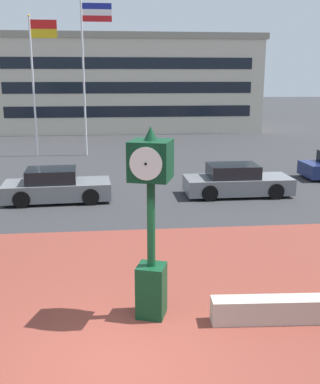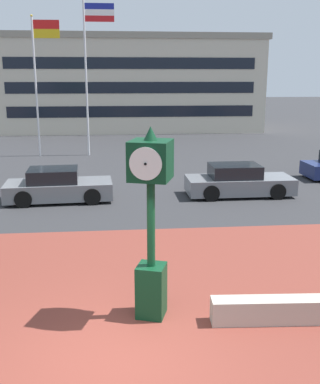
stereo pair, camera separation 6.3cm
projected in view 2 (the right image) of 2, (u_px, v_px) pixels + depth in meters
ground_plane at (116, 359)px, 7.95m from camera, size 200.00×200.00×0.00m
plaza_brick_paving at (116, 317)px, 9.33m from camera, size 44.00×10.86×0.01m
planter_wall at (292, 310)px, 9.10m from camera, size 3.22×0.59×0.50m
street_clock at (151, 216)px, 8.90m from camera, size 0.94×0.95×3.83m
car_street_near at (238, 182)px, 18.73m from camera, size 4.29×1.83×1.28m
car_street_distant at (58, 186)px, 17.91m from camera, size 4.15×2.00×1.28m
flagpole_primary at (38, 74)px, 27.06m from camera, size 1.60×0.14×8.13m
flagpole_secondary at (89, 63)px, 27.18m from camera, size 1.81×0.14×9.07m
civic_building at (130, 83)px, 42.22m from camera, size 22.78×10.45×8.14m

